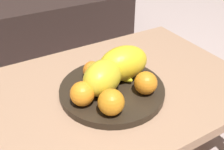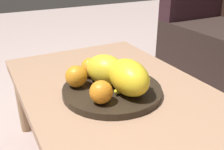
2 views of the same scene
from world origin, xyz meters
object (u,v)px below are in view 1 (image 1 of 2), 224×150
object	(u,v)px
coffee_table	(106,98)
orange_right	(92,70)
orange_left	(146,83)
banana_bunch	(112,71)
melon_smaller_beside	(123,62)
fruit_bowl	(112,90)
melon_large_front	(102,78)
orange_front	(111,102)
orange_back	(82,94)
couch	(9,11)

from	to	relation	value
coffee_table	orange_right	bearing A→B (deg)	118.34
orange_left	banana_bunch	bearing A→B (deg)	110.92
melon_smaller_beside	banana_bunch	distance (m)	0.05
fruit_bowl	melon_smaller_beside	xyz separation A→B (m)	(0.07, 0.04, 0.07)
melon_large_front	orange_front	size ratio (longest dim) A/B	1.90
orange_front	orange_right	world-z (taller)	orange_front
melon_large_front	orange_left	distance (m)	0.14
fruit_bowl	orange_front	bearing A→B (deg)	-121.18
orange_back	melon_smaller_beside	bearing A→B (deg)	19.42
melon_large_front	orange_back	xyz separation A→B (m)	(-0.09, -0.02, -0.02)
couch	melon_large_front	xyz separation A→B (m)	(0.07, -1.34, 0.18)
fruit_bowl	melon_large_front	xyz separation A→B (m)	(-0.04, -0.01, 0.07)
orange_left	orange_back	xyz separation A→B (m)	(-0.21, 0.05, 0.00)
melon_smaller_beside	banana_bunch	bearing A→B (deg)	154.38
melon_large_front	orange_front	xyz separation A→B (m)	(-0.03, -0.11, -0.02)
fruit_bowl	banana_bunch	xyz separation A→B (m)	(0.03, 0.05, 0.04)
coffee_table	melon_large_front	world-z (taller)	melon_large_front
coffee_table	melon_large_front	xyz separation A→B (m)	(-0.03, -0.04, 0.12)
banana_bunch	melon_smaller_beside	bearing A→B (deg)	-25.62
melon_large_front	melon_smaller_beside	size ratio (longest dim) A/B	0.84
melon_large_front	orange_back	distance (m)	0.09
couch	fruit_bowl	size ratio (longest dim) A/B	4.61
orange_front	orange_right	bearing A→B (deg)	80.29
orange_left	orange_back	size ratio (longest dim) A/B	0.99
orange_front	coffee_table	bearing A→B (deg)	67.38
orange_front	orange_back	size ratio (longest dim) A/B	1.04
orange_back	orange_right	bearing A→B (deg)	51.21
orange_right	banana_bunch	distance (m)	0.07
melon_large_front	orange_left	world-z (taller)	melon_large_front
fruit_bowl	orange_front	size ratio (longest dim) A/B	4.50
melon_large_front	banana_bunch	xyz separation A→B (m)	(0.07, 0.06, -0.03)
fruit_bowl	orange_right	xyz separation A→B (m)	(-0.04, 0.08, 0.05)
couch	orange_right	bearing A→B (deg)	-86.80
melon_large_front	fruit_bowl	bearing A→B (deg)	8.87
fruit_bowl	banana_bunch	bearing A→B (deg)	61.41
coffee_table	couch	bearing A→B (deg)	94.26
coffee_table	melon_large_front	distance (m)	0.13
coffee_table	banana_bunch	xyz separation A→B (m)	(0.04, 0.02, 0.10)
orange_back	melon_large_front	bearing A→B (deg)	15.91
fruit_bowl	melon_large_front	world-z (taller)	melon_large_front
orange_right	orange_back	xyz separation A→B (m)	(-0.09, -0.11, 0.01)
coffee_table	fruit_bowl	size ratio (longest dim) A/B	2.91
couch	orange_back	distance (m)	1.38
fruit_bowl	orange_front	world-z (taller)	orange_front
fruit_bowl	orange_left	distance (m)	0.13
couch	fruit_bowl	bearing A→B (deg)	-85.50
melon_large_front	banana_bunch	bearing A→B (deg)	40.90
orange_right	orange_back	bearing A→B (deg)	-128.79
orange_left	coffee_table	bearing A→B (deg)	127.96
coffee_table	orange_front	xyz separation A→B (m)	(-0.06, -0.14, 0.11)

